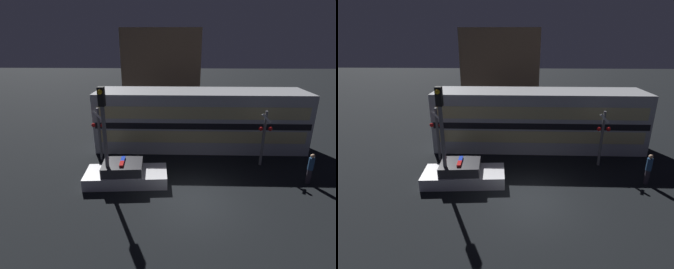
# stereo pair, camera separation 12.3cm
# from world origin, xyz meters

# --- Properties ---
(ground_plane) EXTENTS (120.00, 120.00, 0.00)m
(ground_plane) POSITION_xyz_m (0.00, 0.00, 0.00)
(ground_plane) COLOR black
(train) EXTENTS (14.03, 3.19, 3.98)m
(train) POSITION_xyz_m (0.80, 6.86, 1.99)
(train) COLOR #B7BABF
(train) RESTS_ON ground_plane
(police_car) EXTENTS (4.40, 2.18, 1.27)m
(police_car) POSITION_xyz_m (-3.52, 1.68, 0.47)
(police_car) COLOR silver
(police_car) RESTS_ON ground_plane
(pedestrian) EXTENTS (0.28, 0.28, 1.69)m
(pedestrian) POSITION_xyz_m (6.17, 1.86, 0.87)
(pedestrian) COLOR #2D2833
(pedestrian) RESTS_ON ground_plane
(crossing_signal_near) EXTENTS (0.78, 0.35, 3.38)m
(crossing_signal_near) POSITION_xyz_m (4.30, 3.94, 1.89)
(crossing_signal_near) COLOR slate
(crossing_signal_near) RESTS_ON ground_plane
(crossing_signal_far) EXTENTS (0.78, 0.35, 3.38)m
(crossing_signal_far) POSITION_xyz_m (-5.54, 4.31, 1.89)
(crossing_signal_far) COLOR slate
(crossing_signal_far) RESTS_ON ground_plane
(traffic_light_corner) EXTENTS (0.30, 0.46, 5.18)m
(traffic_light_corner) POSITION_xyz_m (-4.32, 1.21, 3.13)
(traffic_light_corner) COLOR slate
(traffic_light_corner) RESTS_ON ground_plane
(building_left) EXTENTS (7.03, 4.52, 8.16)m
(building_left) POSITION_xyz_m (-2.24, 15.19, 4.08)
(building_left) COLOR brown
(building_left) RESTS_ON ground_plane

